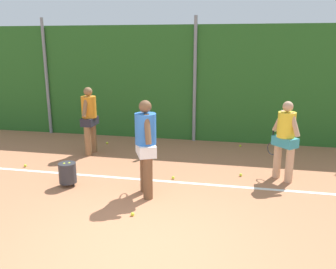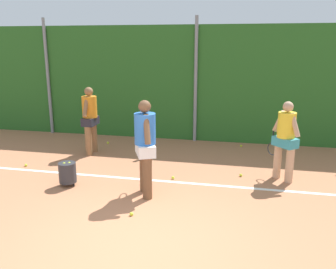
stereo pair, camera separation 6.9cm
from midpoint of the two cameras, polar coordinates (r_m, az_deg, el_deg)
ground_plane at (r=7.04m, az=-0.31°, el=-9.92°), size 25.38×25.38×0.00m
hedge_fence_backdrop at (r=10.79m, az=4.73°, el=8.03°), size 16.50×0.25×3.41m
fence_post_left at (r=12.18m, az=-18.44°, el=8.65°), size 0.10×0.10×3.65m
fence_post_center at (r=10.60m, az=4.62°, el=8.57°), size 0.10×0.10×3.65m
court_baseline_paint at (r=7.74m, az=0.94°, el=-7.55°), size 12.06×0.10×0.01m
player_foreground_near at (r=6.80m, az=-3.37°, el=-1.39°), size 0.52×0.76×1.88m
player_midcourt at (r=7.97m, az=18.46°, el=-0.37°), size 0.62×0.58×1.73m
player_backcourt_far at (r=9.64m, az=-12.13°, el=2.78°), size 0.38×0.75×1.79m
ball_hopper at (r=7.73m, az=-15.49°, el=-5.85°), size 0.36×0.36×0.51m
tennis_ball_0 at (r=10.05m, az=19.46°, el=-3.00°), size 0.07×0.07×0.07m
tennis_ball_2 at (r=8.20m, az=11.78°, el=-6.35°), size 0.07×0.07×0.07m
tennis_ball_3 at (r=10.45m, az=11.77°, el=-1.79°), size 0.07×0.07×0.07m
tennis_ball_4 at (r=6.35m, az=-5.53°, el=-12.50°), size 0.07×0.07×0.07m
tennis_ball_5 at (r=8.67m, az=-14.43°, el=-5.36°), size 0.07×0.07×0.07m
tennis_ball_6 at (r=10.70m, az=-9.37°, el=-1.30°), size 0.07×0.07×0.07m
tennis_ball_7 at (r=9.30m, az=-21.53°, el=-4.58°), size 0.07×0.07×0.07m
tennis_ball_8 at (r=7.89m, az=1.05°, el=-6.89°), size 0.07×0.07×0.07m
tennis_ball_10 at (r=9.61m, az=19.34°, el=-3.77°), size 0.07×0.07×0.07m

